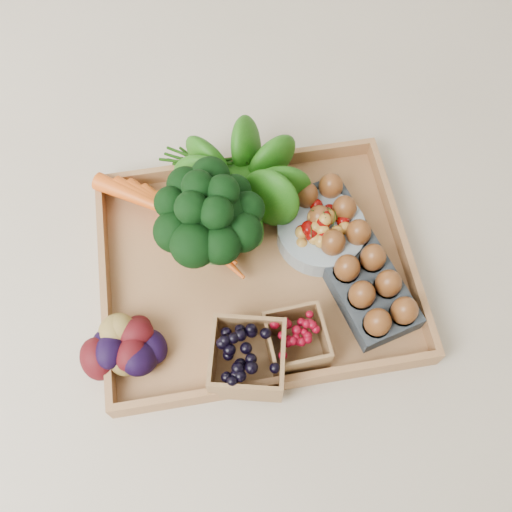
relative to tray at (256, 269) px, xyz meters
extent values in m
plane|color=beige|center=(0.00, 0.00, -0.01)|extent=(4.00, 4.00, 0.00)
cube|color=#B07A4A|center=(0.00, 0.00, 0.00)|extent=(0.55, 0.45, 0.01)
sphere|color=#0D4E0C|center=(-0.01, 0.13, 0.09)|extent=(0.17, 0.17, 0.17)
cylinder|color=#8C9EA5|center=(0.13, 0.04, 0.03)|extent=(0.16, 0.16, 0.04)
cube|color=#323940|center=(0.17, -0.02, 0.03)|extent=(0.19, 0.34, 0.04)
cube|color=black|center=(-0.04, -0.18, 0.05)|extent=(0.14, 0.14, 0.08)
cube|color=maroon|center=(0.04, -0.16, 0.04)|extent=(0.10, 0.10, 0.07)
camera|label=1|loc=(-0.07, -0.44, 0.94)|focal=40.00mm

